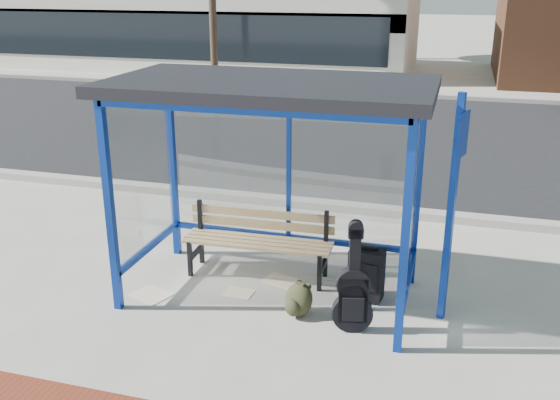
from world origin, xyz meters
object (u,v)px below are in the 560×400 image
(bench, at_px, (259,238))
(guitar_bag, at_px, (353,294))
(suitcase, at_px, (366,274))
(backpack, at_px, (298,300))

(bench, bearing_deg, guitar_bag, -38.51)
(bench, height_order, suitcase, bench)
(backpack, bearing_deg, guitar_bag, 9.54)
(backpack, bearing_deg, bench, 152.34)
(guitar_bag, distance_m, suitcase, 0.71)
(bench, bearing_deg, suitcase, -13.18)
(suitcase, distance_m, backpack, 0.86)
(bench, xyz_separation_m, backpack, (0.70, -0.83, -0.30))
(bench, relative_size, suitcase, 2.75)
(suitcase, bearing_deg, backpack, -131.95)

